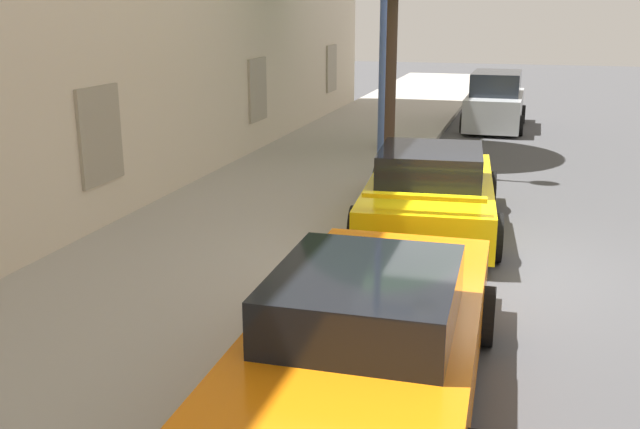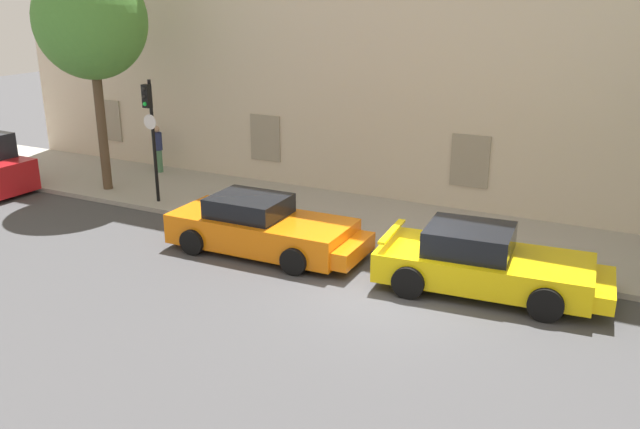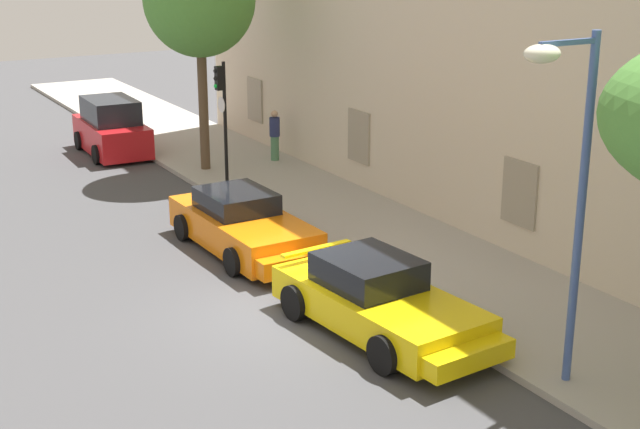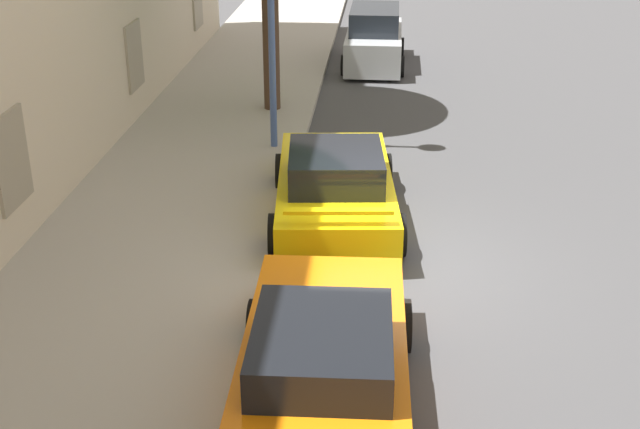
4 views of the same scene
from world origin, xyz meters
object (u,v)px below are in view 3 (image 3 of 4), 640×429
(sportscar_red_lead, at_px, (246,228))
(street_lamp, at_px, (566,150))
(sportscar_yellow_flank, at_px, (383,304))
(traffic_light, at_px, (222,103))
(pedestrian_admiring, at_px, (275,135))
(hatchback_distant, at_px, (112,129))

(sportscar_red_lead, xyz_separation_m, street_lamp, (8.66, 1.29, 3.49))
(sportscar_red_lead, xyz_separation_m, sportscar_yellow_flank, (5.43, 0.22, 0.02))
(sportscar_yellow_flank, distance_m, traffic_light, 10.62)
(sportscar_red_lead, height_order, pedestrian_admiring, pedestrian_admiring)
(sportscar_red_lead, bearing_deg, sportscar_yellow_flank, 2.33)
(sportscar_yellow_flank, xyz_separation_m, hatchback_distant, (-16.57, 0.10, 0.23))
(hatchback_distant, height_order, street_lamp, street_lamp)
(sportscar_yellow_flank, relative_size, hatchback_distant, 1.28)
(sportscar_yellow_flank, height_order, street_lamp, street_lamp)
(sportscar_yellow_flank, xyz_separation_m, pedestrian_admiring, (-12.57, 4.20, 0.35))
(sportscar_red_lead, relative_size, sportscar_yellow_flank, 1.00)
(street_lamp, xyz_separation_m, pedestrian_admiring, (-15.80, 3.13, -3.11))
(sportscar_red_lead, height_order, traffic_light, traffic_light)
(sportscar_yellow_flank, bearing_deg, hatchback_distant, 179.67)
(sportscar_yellow_flank, height_order, pedestrian_admiring, pedestrian_admiring)
(sportscar_yellow_flank, xyz_separation_m, street_lamp, (3.23, 1.07, 3.46))
(hatchback_distant, bearing_deg, sportscar_yellow_flank, -0.33)
(sportscar_red_lead, height_order, street_lamp, street_lamp)
(sportscar_red_lead, height_order, sportscar_yellow_flank, sportscar_yellow_flank)
(hatchback_distant, xyz_separation_m, pedestrian_admiring, (4.00, 4.11, 0.12))
(sportscar_red_lead, xyz_separation_m, traffic_light, (-4.91, 1.64, 2.02))
(sportscar_yellow_flank, relative_size, street_lamp, 0.88)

